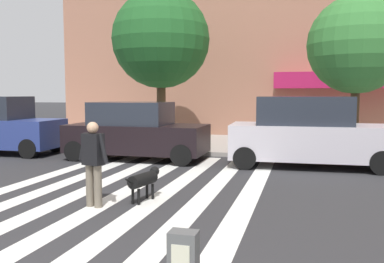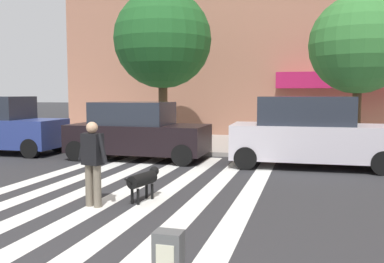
% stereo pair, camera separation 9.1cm
% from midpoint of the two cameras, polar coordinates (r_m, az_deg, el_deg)
% --- Properties ---
extents(ground_plane, '(160.00, 160.00, 0.00)m').
position_cam_midpoint_polar(ground_plane, '(9.16, -6.95, -8.52)').
color(ground_plane, '#2B2B2D').
extents(sidewalk_far, '(80.00, 6.00, 0.15)m').
position_cam_midpoint_polar(sidewalk_far, '(17.40, 4.12, -1.70)').
color(sidewalk_far, '#A49C96').
rests_on(sidewalk_far, ground_plane).
extents(crosswalk_stripes, '(5.85, 10.83, 0.01)m').
position_cam_midpoint_polar(crosswalk_stripes, '(9.32, -9.20, -8.30)').
color(crosswalk_stripes, silver).
rests_on(crosswalk_stripes, ground_plane).
extents(parked_car_near_curb, '(4.46, 2.00, 2.06)m').
position_cam_midpoint_polar(parked_car_near_curb, '(16.64, -24.51, 0.61)').
color(parked_car_near_curb, navy).
rests_on(parked_car_near_curb, ground_plane).
extents(parked_car_behind_first, '(4.55, 1.98, 1.89)m').
position_cam_midpoint_polar(parked_car_behind_first, '(13.83, -7.37, -0.04)').
color(parked_car_behind_first, black).
rests_on(parked_car_behind_first, ground_plane).
extents(parked_car_third_in_line, '(4.68, 2.10, 2.08)m').
position_cam_midpoint_polar(parked_car_third_in_line, '(12.73, 15.95, -0.24)').
color(parked_car_third_in_line, silver).
rests_on(parked_car_third_in_line, ground_plane).
extents(street_tree_nearest, '(3.91, 3.91, 6.13)m').
position_cam_midpoint_polar(street_tree_nearest, '(17.08, -3.89, 12.42)').
color(street_tree_nearest, '#4C3823').
rests_on(street_tree_nearest, sidewalk_far).
extents(street_tree_middle, '(3.23, 3.23, 5.23)m').
position_cam_midpoint_polar(street_tree_middle, '(14.98, 22.05, 10.93)').
color(street_tree_middle, '#4C3823').
rests_on(street_tree_middle, sidewalk_far).
extents(pedestrian_dog_walker, '(0.71, 0.32, 1.64)m').
position_cam_midpoint_polar(pedestrian_dog_walker, '(8.16, -13.13, -3.69)').
color(pedestrian_dog_walker, '#6B6051').
rests_on(pedestrian_dog_walker, ground_plane).
extents(dog_on_leash, '(0.42, 1.11, 0.65)m').
position_cam_midpoint_polar(dog_on_leash, '(8.50, -6.30, -6.53)').
color(dog_on_leash, black).
rests_on(dog_on_leash, ground_plane).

